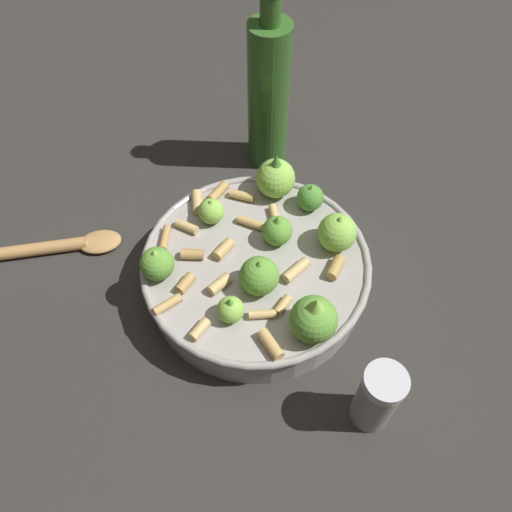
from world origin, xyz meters
TOP-DOWN VIEW (x-y plane):
  - ground_plane at (0.00, 0.00)m, footprint 2.40×2.40m
  - cooking_pan at (-0.00, 0.00)m, footprint 0.26×0.26m
  - pepper_shaker at (0.02, 0.19)m, footprint 0.04×0.04m
  - olive_oil_bottle at (-0.15, -0.15)m, footprint 0.05×0.05m
  - wooden_spoon at (0.17, -0.21)m, footprint 0.21×0.14m

SIDE VIEW (x-z plane):
  - ground_plane at x=0.00m, z-range 0.00..0.00m
  - wooden_spoon at x=0.17m, z-range 0.00..0.02m
  - cooking_pan at x=0.00m, z-range -0.02..0.09m
  - pepper_shaker at x=0.02m, z-range 0.00..0.09m
  - olive_oil_bottle at x=-0.15m, z-range -0.02..0.23m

